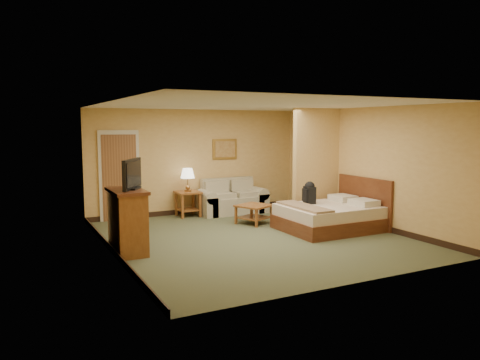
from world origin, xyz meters
TOP-DOWN VIEW (x-y plane):
  - floor at (0.00, 0.00)m, footprint 6.00×6.00m
  - ceiling at (0.00, 0.00)m, footprint 6.00×6.00m
  - back_wall at (0.00, 3.00)m, footprint 5.50×0.02m
  - left_wall at (-2.75, 0.00)m, footprint 0.02×6.00m
  - right_wall at (2.75, 0.00)m, footprint 0.02×6.00m
  - partition at (2.15, 0.93)m, footprint 1.20×0.15m
  - door at (-1.95, 2.96)m, footprint 0.94×0.16m
  - baseboard at (0.00, 2.99)m, footprint 5.50×0.02m
  - loveseat at (0.77, 2.57)m, footprint 1.73×0.80m
  - side_table at (-0.38, 2.65)m, footprint 0.56×0.56m
  - table_lamp at (-0.38, 2.65)m, footprint 0.34×0.34m
  - coffee_table at (0.64, 1.18)m, footprint 0.89×0.89m
  - wall_picture at (0.77, 2.97)m, footprint 0.67×0.04m
  - dresser at (-2.47, 0.05)m, footprint 0.55×1.04m
  - tv at (-2.38, 0.05)m, footprint 0.50×0.76m
  - bed at (1.82, -0.10)m, footprint 1.97×1.67m
  - backpack at (1.52, 0.29)m, footprint 0.23×0.30m

SIDE VIEW (x-z plane):
  - floor at x=0.00m, z-range 0.00..0.00m
  - baseboard at x=0.00m, z-range 0.00..0.12m
  - loveseat at x=0.77m, z-range -0.15..0.72m
  - bed at x=1.82m, z-range -0.24..0.83m
  - coffee_table at x=0.64m, z-range 0.09..0.52m
  - side_table at x=-0.38m, z-range 0.10..0.71m
  - dresser at x=-2.47m, z-range 0.01..1.12m
  - backpack at x=1.52m, z-range 0.54..1.02m
  - door at x=-1.95m, z-range -0.02..2.08m
  - table_lamp at x=-0.38m, z-range 0.76..1.32m
  - back_wall at x=0.00m, z-range 0.00..2.60m
  - left_wall at x=-2.75m, z-range 0.00..2.60m
  - right_wall at x=2.75m, z-range 0.00..2.60m
  - partition at x=2.15m, z-range 0.00..2.60m
  - tv at x=-2.38m, z-range 1.10..1.62m
  - wall_picture at x=0.77m, z-range 1.34..1.86m
  - ceiling at x=0.00m, z-range 2.60..2.60m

